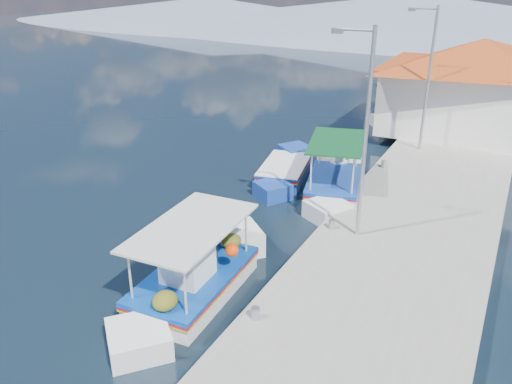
% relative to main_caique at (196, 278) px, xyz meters
% --- Properties ---
extents(ground, '(160.00, 160.00, 0.00)m').
position_rel_main_caique_xyz_m(ground, '(-1.60, 2.15, -0.42)').
color(ground, black).
rests_on(ground, ground).
extents(quay, '(5.00, 44.00, 0.50)m').
position_rel_main_caique_xyz_m(quay, '(4.30, 8.15, -0.17)').
color(quay, '#9A9790').
rests_on(quay, ground).
extents(bollards, '(0.20, 17.20, 0.30)m').
position_rel_main_caique_xyz_m(bollards, '(2.20, 7.40, 0.23)').
color(bollards, '#A5A8AD').
rests_on(bollards, quay).
extents(main_caique, '(2.17, 6.69, 2.21)m').
position_rel_main_caique_xyz_m(main_caique, '(0.00, 0.00, 0.00)').
color(main_caique, white).
rests_on(main_caique, ground).
extents(caique_green_canopy, '(2.86, 6.00, 2.32)m').
position_rel_main_caique_xyz_m(caique_green_canopy, '(0.98, 7.87, -0.08)').
color(caique_green_canopy, white).
rests_on(caique_green_canopy, ground).
extents(caique_blue_hull, '(2.39, 5.46, 0.99)m').
position_rel_main_caique_xyz_m(caique_blue_hull, '(-1.29, 8.38, -0.16)').
color(caique_blue_hull, '#1A3F9F').
rests_on(caique_blue_hull, ground).
extents(caique_far, '(2.18, 6.61, 2.32)m').
position_rel_main_caique_xyz_m(caique_far, '(0.49, 20.06, 0.00)').
color(caique_far, white).
rests_on(caique_far, ground).
extents(harbor_building, '(10.49, 10.49, 4.40)m').
position_rel_main_caique_xyz_m(harbor_building, '(4.59, 17.15, 2.35)').
color(harbor_building, white).
rests_on(harbor_building, quay).
extents(lamp_post_near, '(1.21, 0.14, 6.00)m').
position_rel_main_caique_xyz_m(lamp_post_near, '(2.90, 4.15, 3.43)').
color(lamp_post_near, '#A5A8AD').
rests_on(lamp_post_near, quay).
extents(lamp_post_far, '(1.21, 0.14, 6.00)m').
position_rel_main_caique_xyz_m(lamp_post_far, '(2.90, 13.15, 3.43)').
color(lamp_post_far, '#A5A8AD').
rests_on(lamp_post_far, quay).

